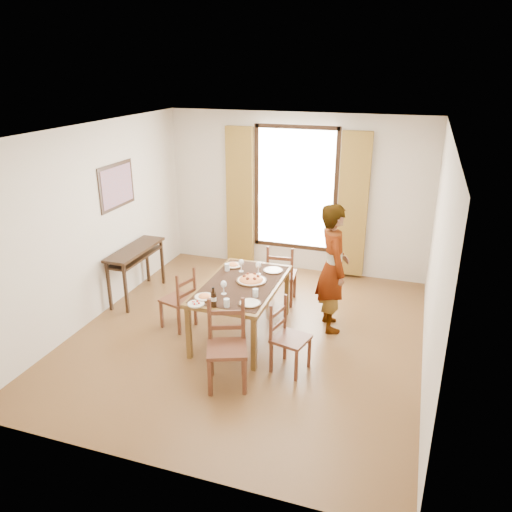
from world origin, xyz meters
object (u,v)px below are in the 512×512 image
(console_table, at_px, (135,255))
(pasta_platter, at_px, (251,278))
(man, at_px, (333,268))
(dining_table, at_px, (241,288))

(console_table, bearing_deg, pasta_platter, -14.32)
(console_table, distance_m, man, 3.04)
(man, height_order, pasta_platter, man)
(pasta_platter, bearing_deg, man, 26.56)
(console_table, distance_m, dining_table, 2.04)
(dining_table, bearing_deg, pasta_platter, 40.05)
(dining_table, distance_m, pasta_platter, 0.18)
(console_table, xyz_separation_m, man, (3.03, -0.03, 0.20))
(console_table, xyz_separation_m, pasta_platter, (2.05, -0.52, 0.12))
(console_table, distance_m, pasta_platter, 2.12)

